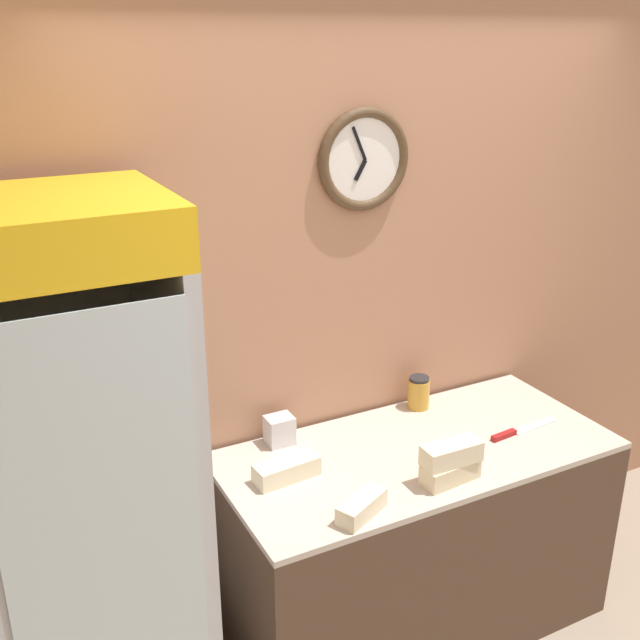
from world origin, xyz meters
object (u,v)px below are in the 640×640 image
(condiment_jar, at_px, (419,393))
(napkin_dispenser, at_px, (280,430))
(sandwich_flat_right, at_px, (287,470))
(chefs_knife, at_px, (515,432))
(beverage_cooler, at_px, (79,474))
(sandwich_flat_left, at_px, (362,507))
(sandwich_stack_middle, at_px, (451,453))
(sandwich_stack_bottom, at_px, (450,472))

(condiment_jar, height_order, napkin_dispenser, condiment_jar)
(sandwich_flat_right, xyz_separation_m, chefs_knife, (0.99, -0.13, -0.03))
(beverage_cooler, xyz_separation_m, condiment_jar, (1.50, 0.23, -0.15))
(sandwich_flat_right, bearing_deg, beverage_cooler, 178.50)
(sandwich_flat_left, relative_size, sandwich_flat_right, 0.87)
(sandwich_stack_middle, bearing_deg, sandwich_stack_bottom, 0.00)
(chefs_knife, xyz_separation_m, napkin_dispenser, (-0.91, 0.38, 0.05))
(beverage_cooler, bearing_deg, sandwich_stack_middle, -13.97)
(beverage_cooler, xyz_separation_m, sandwich_flat_left, (0.86, -0.35, -0.19))
(beverage_cooler, relative_size, sandwich_stack_middle, 8.71)
(chefs_knife, bearing_deg, sandwich_stack_middle, -160.65)
(sandwich_stack_bottom, bearing_deg, beverage_cooler, 166.03)
(condiment_jar, xyz_separation_m, napkin_dispenser, (-0.68, 0.00, -0.01))
(sandwich_flat_right, xyz_separation_m, condiment_jar, (0.76, 0.25, 0.04))
(beverage_cooler, relative_size, sandwich_flat_right, 7.79)
(sandwich_flat_right, bearing_deg, condiment_jar, 17.92)
(sandwich_stack_bottom, relative_size, sandwich_flat_right, 0.92)
(sandwich_stack_bottom, xyz_separation_m, condiment_jar, (0.23, 0.54, 0.03))
(sandwich_stack_middle, xyz_separation_m, sandwich_flat_left, (-0.40, -0.03, -0.08))
(sandwich_stack_bottom, height_order, sandwich_stack_middle, sandwich_stack_middle)
(chefs_knife, bearing_deg, sandwich_flat_left, -167.22)
(beverage_cooler, relative_size, napkin_dispenser, 16.77)
(sandwich_flat_left, distance_m, chefs_knife, 0.88)
(condiment_jar, bearing_deg, chefs_knife, -59.00)
(sandwich_stack_middle, relative_size, napkin_dispenser, 1.92)
(beverage_cooler, height_order, sandwich_flat_left, beverage_cooler)
(sandwich_flat_left, height_order, napkin_dispenser, napkin_dispenser)
(sandwich_flat_right, bearing_deg, sandwich_stack_middle, -28.99)
(sandwich_stack_middle, distance_m, condiment_jar, 0.59)
(napkin_dispenser, bearing_deg, sandwich_stack_middle, -50.42)
(sandwich_stack_bottom, distance_m, condiment_jar, 0.59)
(beverage_cooler, xyz_separation_m, sandwich_flat_right, (0.73, -0.02, -0.19))
(beverage_cooler, relative_size, condiment_jar, 13.59)
(sandwich_flat_left, bearing_deg, sandwich_stack_middle, 4.85)
(beverage_cooler, bearing_deg, sandwich_flat_left, -22.00)
(chefs_knife, relative_size, condiment_jar, 2.47)
(chefs_knife, distance_m, napkin_dispenser, 0.99)
(chefs_knife, xyz_separation_m, condiment_jar, (-0.23, 0.38, 0.07))
(sandwich_stack_bottom, relative_size, chefs_knife, 0.65)
(beverage_cooler, distance_m, napkin_dispenser, 0.86)
(sandwich_stack_middle, bearing_deg, beverage_cooler, 166.03)
(sandwich_stack_middle, xyz_separation_m, sandwich_flat_right, (-0.53, 0.30, -0.08))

